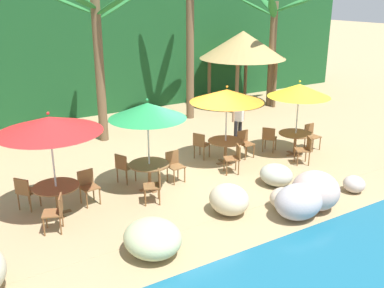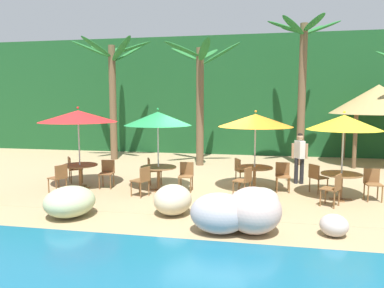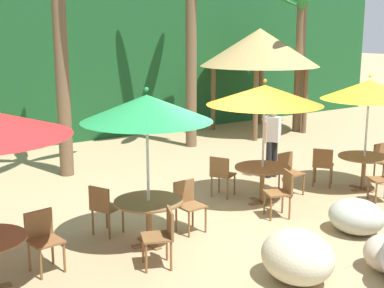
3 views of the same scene
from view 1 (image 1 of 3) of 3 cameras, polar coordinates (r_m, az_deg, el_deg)
The scene contains 29 objects.
ground_plane at distance 13.16m, azimuth 0.08°, elevation -3.98°, with size 120.00×120.00×0.00m, color tan.
terrace_deck at distance 13.16m, azimuth 0.08°, elevation -3.97°, with size 18.00×5.20×0.01m.
foliage_backdrop at distance 20.44m, azimuth -13.60°, elevation 12.50°, with size 28.00×2.40×6.00m.
rock_seawall at distance 10.74m, azimuth 8.36°, elevation -7.38°, with size 14.45×2.71×0.97m.
umbrella_red at distance 10.63m, azimuth -17.79°, elevation 2.38°, with size 2.42×2.42×2.57m.
dining_table_red at distance 11.19m, azimuth -16.94°, elevation -5.75°, with size 1.10×1.10×0.74m.
chair_red_seaward at distance 11.60m, azimuth -13.18°, elevation -5.05°, with size 0.47×0.47×0.87m.
chair_red_inland at distance 11.68m, azimuth -20.50°, elevation -5.63°, with size 0.60×0.59×0.87m.
chair_red_left at distance 10.46m, azimuth -16.96°, elevation -8.16°, with size 0.56×0.55×0.87m.
umbrella_green at distance 11.58m, azimuth -5.72°, elevation 4.26°, with size 2.04×2.04×2.54m.
dining_table_green at distance 12.09m, azimuth -5.48°, elevation -3.08°, with size 1.10×1.10×0.74m.
chair_green_seaward at distance 12.60m, azimuth -2.29°, elevation -2.56°, with size 0.44×0.45×0.87m.
chair_green_inland at distance 12.59m, azimuth -8.71°, elevation -2.79°, with size 0.56×0.56×0.87m.
chair_green_left at distance 11.35m, azimuth -4.72°, elevation -5.13°, with size 0.56×0.55×0.87m.
umbrella_orange at distance 13.48m, azimuth 4.47°, elevation 6.17°, with size 2.25×2.25×2.47m.
dining_table_orange at distance 13.90m, azimuth 4.31°, elevation -0.04°, with size 1.10×1.10×0.74m.
chair_orange_seaward at distance 14.52m, azimuth 6.73°, elevation 0.29°, with size 0.44×0.44×0.87m.
chair_orange_inland at distance 14.25m, azimuth 1.10°, elevation 0.06°, with size 0.57×0.57×0.87m.
chair_orange_left at distance 13.18m, azimuth 5.46°, elevation -1.64°, with size 0.56×0.56×0.87m.
umbrella_yellow at distance 14.58m, azimuth 13.54°, elevation 6.68°, with size 2.00×2.00×2.48m.
dining_table_yellow at distance 14.97m, azimuth 13.09°, elevation 0.91°, with size 1.10×1.10×0.74m.
chair_yellow_seaward at distance 15.67m, azimuth 14.97°, elevation 1.17°, with size 0.44×0.44×0.87m.
chair_yellow_inland at distance 15.07m, azimuth 9.83°, elevation 0.84°, with size 0.59×0.59×0.87m.
chair_yellow_left at distance 14.26m, azimuth 14.29°, elevation -0.54°, with size 0.58×0.57×0.87m.
palm_tree_second at distance 15.80m, azimuth -11.91°, elevation 12.49°, with size 3.27×3.43×5.17m.
palm_tree_third at distance 18.39m, azimuth -0.28°, elevation 15.75°, with size 3.09×2.88×6.10m.
palm_tree_fourth at distance 20.93m, azimuth 10.39°, elevation 13.68°, with size 3.10×3.39×4.92m.
palapa_hut at distance 20.82m, azimuth 6.51°, elevation 12.44°, with size 3.94×3.94×3.43m.
waiter_in_white at distance 15.57m, azimuth 5.94°, elevation 3.44°, with size 0.52×0.39×1.70m.
Camera 1 is at (-6.36, -10.31, 5.15)m, focal length 41.73 mm.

